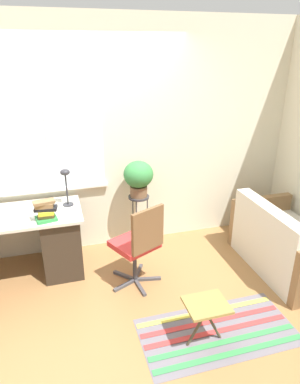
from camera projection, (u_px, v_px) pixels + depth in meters
ground_plane at (94, 281)px, 3.71m from camera, size 14.00×14.00×0.00m
wall_back_with_window at (77, 142)px, 3.88m from camera, size 9.00×0.12×2.70m
desk_lamp at (66, 180)px, 3.66m from camera, size 0.12×0.12×0.42m
book_stack at (45, 211)px, 3.41m from camera, size 0.24×0.20×0.21m
office_chair_swivel at (139, 243)px, 3.47m from camera, size 0.55×0.56×0.94m
couch_loveseat at (286, 246)px, 3.85m from camera, size 0.81×1.31×0.79m
plant_stand at (139, 204)px, 4.10m from camera, size 0.25×0.25×0.71m
potted_plant at (138, 176)px, 3.97m from camera, size 0.35×0.35×0.43m
floor_rug_striped at (218, 331)px, 3.04m from camera, size 1.38×0.69×0.01m
folding_stool at (206, 308)px, 2.80m from camera, size 0.35×0.30×0.41m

